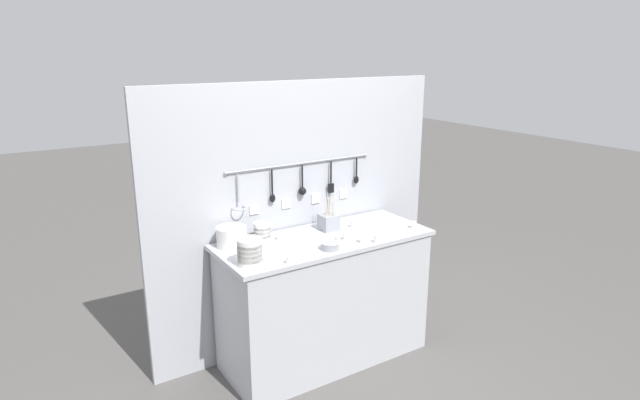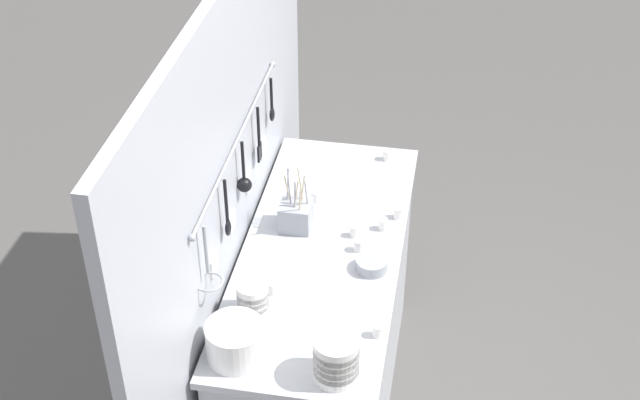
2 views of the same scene
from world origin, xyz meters
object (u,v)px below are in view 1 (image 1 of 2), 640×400
at_px(cup_front_left, 414,225).
at_px(cup_mid_row, 377,239).
at_px(cup_front_right, 362,239).
at_px(steel_mixing_bowl, 330,246).
at_px(bowl_stack_back_corner, 262,232).
at_px(bowl_stack_short_front, 250,252).
at_px(cutlery_caddy, 329,222).
at_px(cup_beside_plates, 289,260).
at_px(cup_back_left, 279,236).
at_px(cup_back_right, 345,236).
at_px(cup_centre, 353,224).
at_px(cup_edge_far, 337,240).
at_px(plate_stack, 232,237).

bearing_deg(cup_front_left, cup_mid_row, -167.47).
bearing_deg(cup_front_right, steel_mixing_bowl, 176.86).
height_order(bowl_stack_back_corner, cup_front_right, bowl_stack_back_corner).
relative_size(bowl_stack_short_front, cutlery_caddy, 0.61).
height_order(steel_mixing_bowl, cup_beside_plates, cup_beside_plates).
bearing_deg(cutlery_caddy, cup_back_left, 178.91).
xyz_separation_m(bowl_stack_back_corner, cup_back_right, (0.48, -0.29, -0.04)).
bearing_deg(cup_mid_row, bowl_stack_short_front, 172.81).
bearing_deg(cup_back_left, cup_centre, -5.27).
relative_size(cup_centre, cup_beside_plates, 1.00).
bearing_deg(cup_front_left, steel_mixing_bowl, -177.89).
bearing_deg(cup_edge_far, cup_back_right, 18.58).
relative_size(bowl_stack_short_front, cup_front_left, 3.41).
bearing_deg(plate_stack, cup_beside_plates, -68.93).
relative_size(bowl_stack_back_corner, cup_front_right, 2.63).
bearing_deg(cup_centre, cup_beside_plates, -154.45).
bearing_deg(cup_front_left, cup_beside_plates, -175.18).
height_order(bowl_stack_back_corner, cup_back_right, bowl_stack_back_corner).
xyz_separation_m(bowl_stack_short_front, cup_mid_row, (0.87, -0.11, -0.06)).
relative_size(cup_front_left, cup_back_left, 1.00).
bearing_deg(bowl_stack_back_corner, cup_edge_far, -38.68).
bearing_deg(cup_centre, cup_front_left, -35.42).
height_order(bowl_stack_back_corner, cup_mid_row, bowl_stack_back_corner).
bearing_deg(cup_mid_row, cup_front_right, 148.64).
height_order(cup_front_right, cup_centre, same).
relative_size(bowl_stack_back_corner, cup_edge_far, 2.63).
bearing_deg(bowl_stack_back_corner, bowl_stack_short_front, -126.51).
relative_size(bowl_stack_back_corner, plate_stack, 0.65).
bearing_deg(cup_edge_far, cup_centre, 37.84).
distance_m(plate_stack, cup_centre, 0.90).
xyz_separation_m(cutlery_caddy, cup_front_right, (0.04, -0.34, -0.03)).
distance_m(steel_mixing_bowl, cutlery_caddy, 0.38).
relative_size(cup_front_right, cup_centre, 1.00).
height_order(cup_centre, cup_edge_far, same).
xyz_separation_m(cutlery_caddy, cup_mid_row, (0.12, -0.39, -0.03)).
relative_size(bowl_stack_short_front, cup_edge_far, 3.41).
height_order(steel_mixing_bowl, cutlery_caddy, cutlery_caddy).
bearing_deg(bowl_stack_back_corner, cup_beside_plates, -95.58).
xyz_separation_m(cup_edge_far, cup_back_left, (-0.29, 0.27, 0.00)).
xyz_separation_m(bowl_stack_short_front, cup_back_left, (0.35, 0.29, -0.06)).
height_order(cup_front_right, cup_edge_far, same).
height_order(plate_stack, cup_centre, plate_stack).
relative_size(cup_back_right, cup_beside_plates, 1.00).
bearing_deg(bowl_stack_back_corner, cup_back_left, -23.75).
xyz_separation_m(cup_mid_row, cup_back_left, (-0.52, 0.40, 0.00)).
bearing_deg(cutlery_caddy, cup_centre, -14.31).
relative_size(steel_mixing_bowl, cup_back_left, 2.47).
xyz_separation_m(bowl_stack_short_front, cutlery_caddy, (0.74, 0.28, -0.02)).
bearing_deg(cup_front_left, bowl_stack_back_corner, 161.17).
height_order(plate_stack, steel_mixing_bowl, plate_stack).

